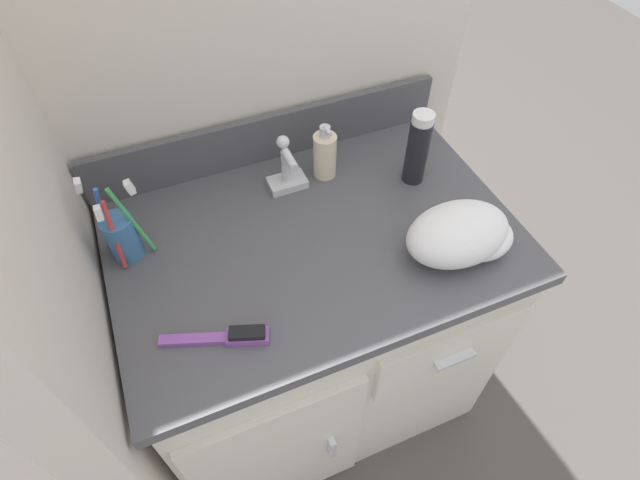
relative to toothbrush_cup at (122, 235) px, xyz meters
The scene contains 10 objects.
ground_plane 0.92m from the toothbrush_cup, 15.77° to the right, with size 6.00×6.00×0.00m, color #4C4742.
wall_back 0.53m from the toothbrush_cup, 32.07° to the left, with size 1.06×0.08×2.20m, color beige.
vanity 0.58m from the toothbrush_cup, 16.33° to the right, with size 0.88×0.61×0.77m.
backsplash 0.42m from the toothbrush_cup, 25.28° to the left, with size 0.88×0.02×0.12m.
sink_faucet 0.39m from the toothbrush_cup, ahead, with size 0.09×0.09×0.14m.
toothbrush_cup is the anchor object (origin of this frame).
soap_dispenser 0.49m from the toothbrush_cup, ahead, with size 0.06×0.06×0.15m.
shaving_cream_can 0.67m from the toothbrush_cup, ahead, with size 0.05×0.05×0.19m.
hairbrush 0.32m from the toothbrush_cup, 63.34° to the right, with size 0.20×0.09×0.03m.
hand_towel 0.70m from the toothbrush_cup, 22.01° to the right, with size 0.23×0.15×0.11m.
Camera 1 is at (-0.26, -0.66, 1.61)m, focal length 28.00 mm.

